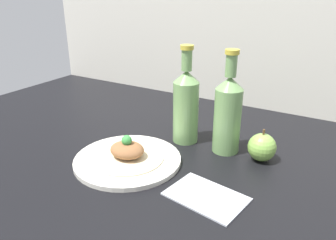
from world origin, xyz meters
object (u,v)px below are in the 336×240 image
cider_bottle_right (228,112)px  apple (262,147)px  plate (128,159)px  cider_bottle_left (186,104)px  plated_food (127,152)px

cider_bottle_right → apple: size_ratio=3.21×
plate → cider_bottle_left: (6.91, 19.30, 10.72)cm
cider_bottle_right → plate: bearing=-135.6°
plated_food → apple: (29.89, 19.08, 0.75)cm
plate → cider_bottle_left: 23.14cm
cider_bottle_right → cider_bottle_left: bearing=180.0°
cider_bottle_right → plated_food: bearing=-135.6°
plated_food → cider_bottle_left: size_ratio=0.68×
cider_bottle_left → cider_bottle_right: bearing=0.0°
cider_bottle_left → plate: bearing=-109.7°
plated_food → plate: bearing=153.4°
plate → cider_bottle_left: bearing=70.3°
apple → plate: bearing=-147.5°
plate → cider_bottle_right: (19.70, 19.30, 10.72)cm
plate → plated_food: size_ratio=1.46×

